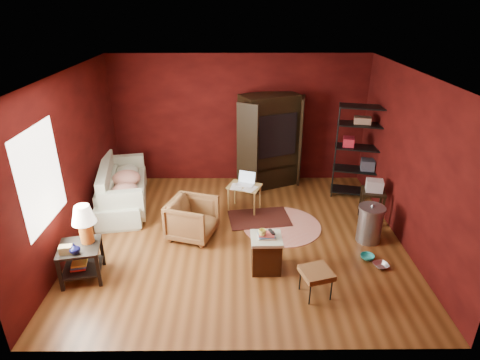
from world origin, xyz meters
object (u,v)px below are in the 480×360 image
Objects in this scene: sofa at (122,187)px; tv_armoire at (269,140)px; hamper at (266,252)px; laptop_desk at (245,188)px; wire_shelving at (360,148)px; armchair at (192,217)px; side_table at (82,236)px.

tv_armoire is at bearing -80.47° from sofa.
hamper is (2.72, -2.09, -0.11)m from sofa.
sofa is 1.04× the size of tv_armoire.
laptop_desk is 0.39× the size of wire_shelving.
tv_armoire reaches higher than wire_shelving.
laptop_desk is at bearing -151.45° from wire_shelving.
armchair is at bearing -112.74° from laptop_desk.
armchair is 0.40× the size of wire_shelving.
armchair is 1.54m from hamper.
laptop_desk is (-0.29, 1.91, 0.17)m from hamper.
hamper is at bearing -118.48° from tv_armoire.
wire_shelving is at bearing -46.70° from armchair.
tv_armoire is at bearing 85.34° from hamper.
wire_shelving is at bearing -41.47° from tv_armoire.
tv_armoire is (2.97, 1.00, 0.64)m from sofa.
tv_armoire reaches higher than laptop_desk.
wire_shelving reaches higher than side_table.
armchair is 1.84m from side_table.
wire_shelving is at bearing 51.04° from hamper.
tv_armoire is at bearing -16.92° from armchair.
tv_armoire is 1.88m from wire_shelving.
sofa is at bearing 174.81° from tv_armoire.
sofa is at bearing 70.09° from armchair.
hamper is at bearing -136.57° from sofa.
sofa is 2.44m from laptop_desk.
side_table is 1.75× the size of hamper.
laptop_desk is 0.38× the size of tv_armoire.
armchair is at bearing 142.28° from hamper.
armchair is 2.69m from tv_armoire.
side_table reaches higher than armchair.
side_table is (0.04, -2.21, 0.28)m from sofa.
laptop_desk is at bearing -138.46° from tv_armoire.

